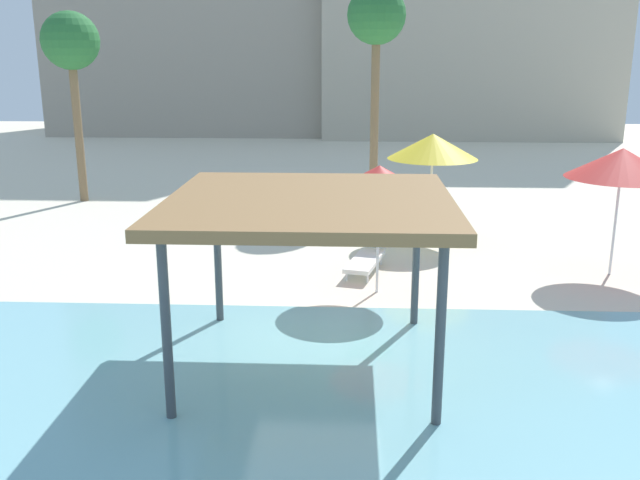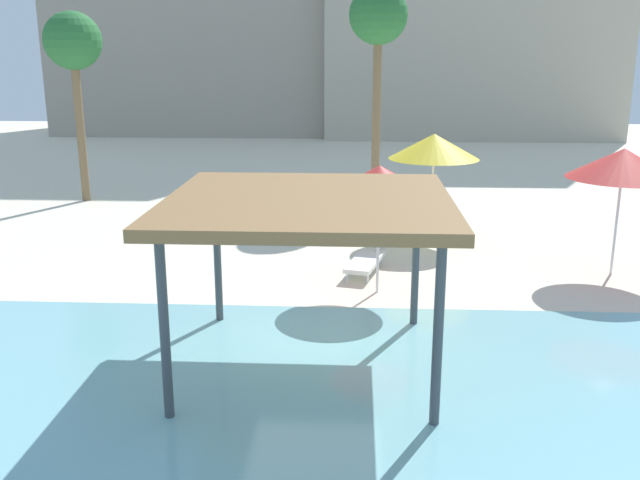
% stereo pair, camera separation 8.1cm
% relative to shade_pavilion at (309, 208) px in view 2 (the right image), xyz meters
% --- Properties ---
extents(ground_plane, '(80.00, 80.00, 0.00)m').
position_rel_shade_pavilion_xyz_m(ground_plane, '(0.01, 1.12, -2.66)').
color(ground_plane, beige).
extents(shade_pavilion, '(4.40, 4.40, 2.83)m').
position_rel_shade_pavilion_xyz_m(shade_pavilion, '(0.00, 0.00, 0.00)').
color(shade_pavilion, '#42474C').
rests_on(shade_pavilion, ground).
extents(beach_umbrella_yellow_0, '(2.44, 2.44, 2.89)m').
position_rel_shade_pavilion_xyz_m(beach_umbrella_yellow_0, '(2.80, 8.29, -0.11)').
color(beach_umbrella_yellow_0, silver).
rests_on(beach_umbrella_yellow_0, ground).
extents(beach_umbrella_red_1, '(2.06, 2.06, 2.75)m').
position_rel_shade_pavilion_xyz_m(beach_umbrella_red_1, '(1.21, 3.70, -0.20)').
color(beach_umbrella_red_1, silver).
rests_on(beach_umbrella_red_1, ground).
extents(beach_umbrella_red_2, '(2.45, 2.45, 2.93)m').
position_rel_shade_pavilion_xyz_m(beach_umbrella_red_2, '(6.67, 5.23, -0.07)').
color(beach_umbrella_red_2, silver).
rests_on(beach_umbrella_red_2, ground).
extents(lounge_chair_2, '(1.05, 1.99, 0.74)m').
position_rel_shade_pavilion_xyz_m(lounge_chair_2, '(1.00, 5.24, -2.33)').
color(lounge_chair_2, white).
rests_on(lounge_chair_2, ground).
extents(palm_tree_1, '(1.90, 1.90, 7.11)m').
position_rel_shade_pavilion_xyz_m(palm_tree_1, '(1.37, 13.02, 3.30)').
color(palm_tree_1, brown).
rests_on(palm_tree_1, ground).
extents(palm_tree_3, '(1.90, 1.90, 6.32)m').
position_rel_shade_pavilion_xyz_m(palm_tree_3, '(-8.66, 12.83, 2.55)').
color(palm_tree_3, brown).
rests_on(palm_tree_3, ground).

